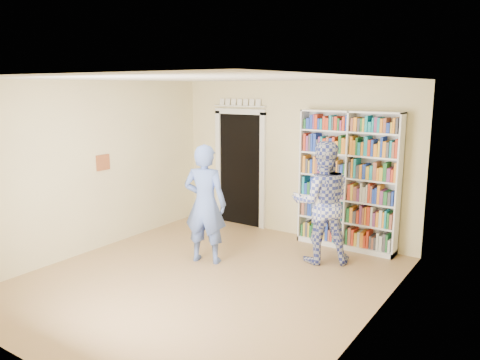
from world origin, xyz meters
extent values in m
plane|color=#A17F4E|center=(0.00, 0.00, 0.00)|extent=(5.00, 5.00, 0.00)
plane|color=white|center=(0.00, 0.00, 2.70)|extent=(5.00, 5.00, 0.00)
plane|color=beige|center=(0.00, 2.50, 1.35)|extent=(4.50, 0.00, 4.50)
plane|color=beige|center=(-2.25, 0.00, 1.35)|extent=(0.00, 5.00, 5.00)
plane|color=beige|center=(2.25, 0.00, 1.35)|extent=(0.00, 5.00, 5.00)
cube|color=white|center=(1.09, 2.34, 1.12)|extent=(1.62, 0.30, 2.23)
cube|color=white|center=(1.09, 2.34, 1.12)|extent=(0.03, 0.30, 2.23)
cube|color=black|center=(-1.10, 2.48, 1.05)|extent=(0.90, 0.03, 2.10)
cube|color=silver|center=(-1.60, 2.47, 1.05)|extent=(0.10, 0.06, 2.20)
cube|color=silver|center=(-0.60, 2.47, 1.05)|extent=(0.10, 0.06, 2.20)
cube|color=silver|center=(-1.10, 2.47, 2.15)|extent=(1.10, 0.06, 0.10)
cube|color=silver|center=(-1.10, 2.46, 2.25)|extent=(1.10, 0.08, 0.02)
cube|color=maroon|center=(-2.23, 0.20, 1.40)|extent=(0.03, 0.25, 0.25)
imported|color=#556FBD|center=(-0.43, 0.56, 0.89)|extent=(0.75, 0.60, 1.79)
imported|color=#333F9C|center=(1.00, 1.53, 0.92)|extent=(1.12, 1.07, 1.83)
cube|color=white|center=(1.11, 1.34, 0.99)|extent=(0.19, 0.10, 0.29)
camera|label=1|loc=(3.77, -4.72, 2.60)|focal=35.00mm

